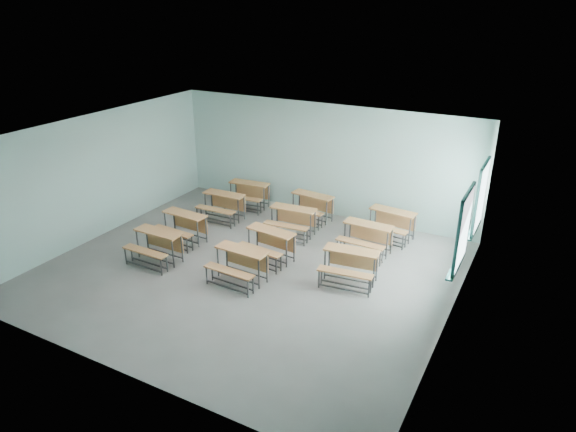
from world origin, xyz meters
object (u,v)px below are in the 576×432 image
object	(u,v)px
desk_unit_r2c1	(292,218)
desk_unit_r2c2	(366,235)
desk_unit_r1c0	(182,224)
desk_unit_r1c2	(350,262)
desk_unit_r0c0	(156,242)
desk_unit_r3c1	(311,204)
desk_unit_r1c1	(269,241)
desk_unit_r0c1	(239,261)
desk_unit_r3c0	(248,191)
desk_unit_r3c2	(391,220)
desk_unit_r2c0	(222,203)

from	to	relation	value
desk_unit_r2c1	desk_unit_r2c2	size ratio (longest dim) A/B	1.02
desk_unit_r1c0	desk_unit_r1c2	xyz separation A→B (m)	(4.56, 0.10, 0.00)
desk_unit_r0c0	desk_unit_r3c1	xyz separation A→B (m)	(2.15, 3.95, 0.00)
desk_unit_r1c1	desk_unit_r0c1	bearing A→B (deg)	-87.28
desk_unit_r1c2	desk_unit_r3c1	world-z (taller)	same
desk_unit_r0c0	desk_unit_r2c1	bearing A→B (deg)	53.68
desk_unit_r1c2	desk_unit_r3c0	world-z (taller)	same
desk_unit_r2c2	desk_unit_r3c2	size ratio (longest dim) A/B	0.96
desk_unit_r2c2	desk_unit_r3c2	bearing A→B (deg)	79.14
desk_unit_r2c1	desk_unit_r3c1	bearing A→B (deg)	85.84
desk_unit_r2c1	desk_unit_r2c2	xyz separation A→B (m)	(2.09, -0.05, 0.00)
desk_unit_r1c1	desk_unit_r1c2	size ratio (longest dim) A/B	0.99
desk_unit_r2c2	desk_unit_r2c1	bearing A→B (deg)	-179.37
desk_unit_r3c0	desk_unit_r2c1	bearing A→B (deg)	-33.92
desk_unit_r0c1	desk_unit_r1c1	size ratio (longest dim) A/B	0.97
desk_unit_r0c1	desk_unit_r2c2	world-z (taller)	same
desk_unit_r1c1	desk_unit_r2c0	bearing A→B (deg)	153.55
desk_unit_r1c1	desk_unit_r2c0	xyz separation A→B (m)	(-2.39, 1.52, 0.00)
desk_unit_r1c0	desk_unit_r3c2	xyz separation A→B (m)	(4.65, 2.71, 0.00)
desk_unit_r0c0	desk_unit_r1c2	world-z (taller)	same
desk_unit_r0c0	desk_unit_r3c0	distance (m)	3.95
desk_unit_r2c2	desk_unit_r0c0	bearing A→B (deg)	-144.88
desk_unit_r0c0	desk_unit_r1c1	distance (m)	2.67
desk_unit_r3c0	desk_unit_r3c2	size ratio (longest dim) A/B	0.99
desk_unit_r0c1	desk_unit_r3c0	size ratio (longest dim) A/B	0.97
desk_unit_r2c1	desk_unit_r2c2	distance (m)	2.09
desk_unit_r3c1	desk_unit_r3c0	bearing A→B (deg)	-173.85
desk_unit_r2c1	desk_unit_r0c1	bearing A→B (deg)	-92.09
desk_unit_r1c1	desk_unit_r3c0	world-z (taller)	same
desk_unit_r1c2	desk_unit_r3c2	distance (m)	2.61
desk_unit_r2c2	desk_unit_r3c2	xyz separation A→B (m)	(0.26, 1.11, 0.00)
desk_unit_r2c0	desk_unit_r1c0	bearing A→B (deg)	-94.20
desk_unit_r0c1	desk_unit_r3c1	world-z (taller)	same
desk_unit_r2c2	desk_unit_r1c0	bearing A→B (deg)	-157.94
desk_unit_r2c0	desk_unit_r3c0	size ratio (longest dim) A/B	0.96
desk_unit_r1c0	desk_unit_r1c2	bearing A→B (deg)	4.87
desk_unit_r0c0	desk_unit_r2c0	xyz separation A→B (m)	(-0.07, 2.84, 0.00)
desk_unit_r1c0	desk_unit_r3c1	size ratio (longest dim) A/B	0.98
desk_unit_r1c2	desk_unit_r2c0	bearing A→B (deg)	153.93
desk_unit_r1c0	desk_unit_r3c1	distance (m)	3.61
desk_unit_r1c2	desk_unit_r3c0	xyz separation A→B (m)	(-4.34, 2.69, 0.00)
desk_unit_r2c2	desk_unit_r1c1	bearing A→B (deg)	-141.09
desk_unit_r2c1	desk_unit_r2c0	bearing A→B (deg)	175.13
desk_unit_r0c1	desk_unit_r2c1	bearing A→B (deg)	94.74
desk_unit_r1c0	desk_unit_r2c1	distance (m)	2.83
desk_unit_r3c2	desk_unit_r1c0	bearing A→B (deg)	-143.61
desk_unit_r0c0	desk_unit_r2c2	bearing A→B (deg)	34.12
desk_unit_r1c0	desk_unit_r2c2	xyz separation A→B (m)	(4.39, 1.60, 0.00)
desk_unit_r2c2	desk_unit_r3c0	bearing A→B (deg)	166.16
desk_unit_r0c1	desk_unit_r1c1	xyz separation A→B (m)	(0.07, 1.17, 0.00)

